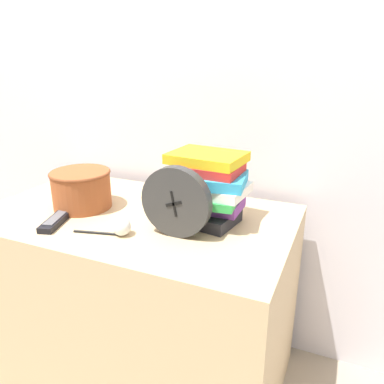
# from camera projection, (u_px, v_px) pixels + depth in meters

# --- Properties ---
(wall_back) EXTENTS (6.00, 0.04, 2.40)m
(wall_back) POSITION_uv_depth(u_px,v_px,m) (181.00, 64.00, 1.49)
(wall_back) COLOR silver
(wall_back) RESTS_ON ground_plane
(desk) EXTENTS (1.09, 0.64, 0.70)m
(desk) POSITION_uv_depth(u_px,v_px,m) (141.00, 298.00, 1.44)
(desk) COLOR tan
(desk) RESTS_ON ground_plane
(desk_clock) EXTENTS (0.22, 0.04, 0.22)m
(desk_clock) POSITION_uv_depth(u_px,v_px,m) (176.00, 202.00, 1.12)
(desk_clock) COLOR #333333
(desk_clock) RESTS_ON desk
(book_stack) EXTENTS (0.27, 0.23, 0.23)m
(book_stack) POSITION_uv_depth(u_px,v_px,m) (208.00, 187.00, 1.23)
(book_stack) COLOR #232328
(book_stack) RESTS_ON desk
(basket) EXTENTS (0.22, 0.22, 0.14)m
(basket) POSITION_uv_depth(u_px,v_px,m) (81.00, 188.00, 1.36)
(basket) COLOR #994C28
(basket) RESTS_ON desk
(tv_remote) EXTENTS (0.10, 0.20, 0.02)m
(tv_remote) POSITION_uv_depth(u_px,v_px,m) (58.00, 219.00, 1.25)
(tv_remote) COLOR black
(tv_remote) RESTS_ON desk
(crumpled_paper_ball) EXTENTS (0.06, 0.06, 0.06)m
(crumpled_paper_ball) POSITION_uv_depth(u_px,v_px,m) (122.00, 227.00, 1.16)
(crumpled_paper_ball) COLOR white
(crumpled_paper_ball) RESTS_ON desk
(pen) EXTENTS (0.15, 0.04, 0.01)m
(pen) POSITION_uv_depth(u_px,v_px,m) (96.00, 233.00, 1.17)
(pen) COLOR black
(pen) RESTS_ON desk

